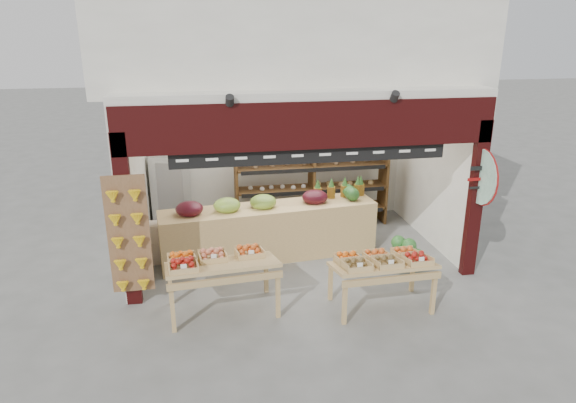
% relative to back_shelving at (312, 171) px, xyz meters
% --- Properties ---
extents(ground, '(60.00, 60.00, 0.00)m').
position_rel_back_shelving_xyz_m(ground, '(-0.62, -1.64, -1.20)').
color(ground, '#62625E').
rests_on(ground, ground).
extents(shop_structure, '(6.36, 5.12, 5.40)m').
position_rel_back_shelving_xyz_m(shop_structure, '(-0.62, -0.03, 2.72)').
color(shop_structure, white).
rests_on(shop_structure, ground).
extents(banana_board, '(0.60, 0.15, 1.80)m').
position_rel_back_shelving_xyz_m(banana_board, '(-3.35, -2.81, -0.08)').
color(banana_board, brown).
rests_on(banana_board, ground).
extents(gift_sign, '(0.04, 0.93, 0.92)m').
position_rel_back_shelving_xyz_m(gift_sign, '(2.13, -2.79, 0.55)').
color(gift_sign, silver).
rests_on(gift_sign, ground).
extents(back_shelving, '(3.18, 0.52, 1.95)m').
position_rel_back_shelving_xyz_m(back_shelving, '(0.00, 0.00, 0.00)').
color(back_shelving, brown).
rests_on(back_shelving, ground).
extents(refrigerator, '(0.79, 0.79, 1.60)m').
position_rel_back_shelving_xyz_m(refrigerator, '(-2.88, 0.25, -0.40)').
color(refrigerator, silver).
rests_on(refrigerator, ground).
extents(cardboard_stack, '(1.02, 0.74, 0.73)m').
position_rel_back_shelving_xyz_m(cardboard_stack, '(-2.81, -1.21, -0.93)').
color(cardboard_stack, beige).
rests_on(cardboard_stack, ground).
extents(mid_counter, '(3.94, 1.17, 1.20)m').
position_rel_back_shelving_xyz_m(mid_counter, '(-1.11, -1.42, -0.67)').
color(mid_counter, tan).
rests_on(mid_counter, ground).
extents(display_table_left, '(1.67, 1.02, 1.02)m').
position_rel_back_shelving_xyz_m(display_table_left, '(-2.16, -3.13, -0.42)').
color(display_table_left, tan).
rests_on(display_table_left, ground).
extents(display_table_right, '(1.49, 0.86, 0.95)m').
position_rel_back_shelving_xyz_m(display_table_right, '(0.28, -3.48, -0.46)').
color(display_table_right, tan).
rests_on(display_table_right, ground).
extents(watermelon_pile, '(0.69, 0.65, 0.49)m').
position_rel_back_shelving_xyz_m(watermelon_pile, '(1.24, -2.20, -1.02)').
color(watermelon_pile, '#194B1B').
rests_on(watermelon_pile, ground).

